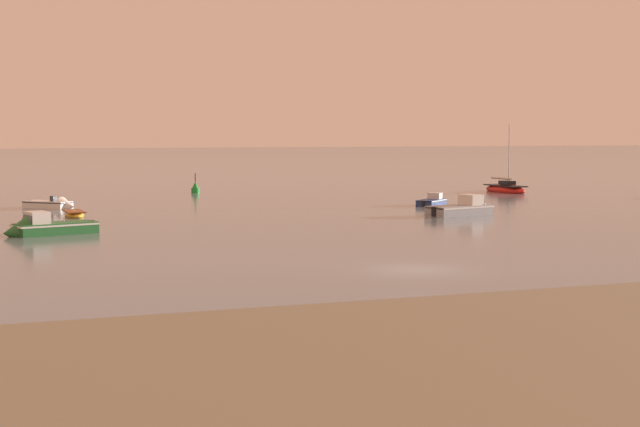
% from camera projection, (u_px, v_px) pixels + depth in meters
% --- Properties ---
extents(ground_plane, '(800.00, 800.00, 0.00)m').
position_uv_depth(ground_plane, '(417.00, 270.00, 45.70)').
color(ground_plane, slate).
extents(motorboat_moored_0, '(4.62, 4.64, 1.67)m').
position_uv_depth(motorboat_moored_0, '(55.00, 206.00, 83.17)').
color(motorboat_moored_0, white).
rests_on(motorboat_moored_0, ground).
extents(rowboat_moored_2, '(1.45, 3.97, 0.62)m').
position_uv_depth(rowboat_moored_2, '(74.00, 214.00, 75.03)').
color(rowboat_moored_2, gold).
rests_on(rowboat_moored_2, ground).
extents(sailboat_moored_0, '(2.36, 6.97, 7.73)m').
position_uv_depth(sailboat_moored_0, '(505.00, 189.00, 106.23)').
color(sailboat_moored_0, red).
rests_on(sailboat_moored_0, ground).
extents(motorboat_moored_2, '(4.20, 3.91, 1.63)m').
position_uv_depth(motorboat_moored_2, '(434.00, 202.00, 87.17)').
color(motorboat_moored_2, navy).
rests_on(motorboat_moored_2, ground).
extents(motorboat_moored_3, '(6.56, 3.65, 2.37)m').
position_uv_depth(motorboat_moored_3, '(468.00, 210.00, 76.64)').
color(motorboat_moored_3, gray).
rests_on(motorboat_moored_3, ground).
extents(motorboat_moored_4, '(6.23, 3.61, 2.24)m').
position_uv_depth(motorboat_moored_4, '(42.00, 230.00, 61.26)').
color(motorboat_moored_4, '#23602D').
rests_on(motorboat_moored_4, ground).
extents(channel_buoy, '(0.90, 0.90, 2.30)m').
position_uv_depth(channel_buoy, '(195.00, 189.00, 104.65)').
color(channel_buoy, '#198C2D').
rests_on(channel_buoy, ground).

